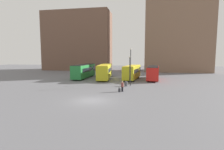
# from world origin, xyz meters

# --- Properties ---
(ground_plane) EXTENTS (160.00, 160.00, 0.00)m
(ground_plane) POSITION_xyz_m (0.00, 0.00, 0.00)
(ground_plane) COLOR slate
(building_block_left) EXTENTS (25.24, 10.14, 21.97)m
(building_block_left) POSITION_xyz_m (-19.08, 45.30, 10.99)
(building_block_left) COLOR brown
(building_block_left) RESTS_ON ground_plane
(building_block_right) EXTENTS (21.37, 12.85, 32.11)m
(building_block_right) POSITION_xyz_m (17.14, 45.30, 16.06)
(building_block_right) COLOR #7F604C
(building_block_right) RESTS_ON ground_plane
(bus_0) EXTENTS (2.50, 11.13, 3.32)m
(bus_0) POSITION_xyz_m (-8.22, 21.02, 1.80)
(bus_0) COLOR #237A38
(bus_0) RESTS_ON ground_plane
(bus_1) EXTENTS (3.85, 12.30, 3.36)m
(bus_1) POSITION_xyz_m (-2.90, 20.52, 1.83)
(bus_1) COLOR gold
(bus_1) RESTS_ON ground_plane
(bus_2) EXTENTS (3.68, 9.63, 3.19)m
(bus_2) POSITION_xyz_m (3.49, 20.50, 1.73)
(bus_2) COLOR gold
(bus_2) RESTS_ON ground_plane
(bus_3) EXTENTS (3.20, 10.12, 3.04)m
(bus_3) POSITION_xyz_m (8.22, 20.82, 1.65)
(bus_3) COLOR red
(bus_3) RESTS_ON ground_plane
(traveler) EXTENTS (0.52, 0.52, 1.57)m
(traveler) POSITION_xyz_m (2.98, 6.05, 0.93)
(traveler) COLOR black
(traveler) RESTS_ON ground_plane
(suitcase) EXTENTS (0.33, 0.38, 0.71)m
(suitcase) POSITION_xyz_m (2.59, 5.71, 0.25)
(suitcase) COLOR black
(suitcase) RESTS_ON ground_plane
(lamp_post_0) EXTENTS (0.28, 0.28, 5.31)m
(lamp_post_0) POSITION_xyz_m (3.42, 14.17, 3.15)
(lamp_post_0) COLOR black
(lamp_post_0) RESTS_ON ground_plane
(lamp_post_1) EXTENTS (0.28, 0.28, 6.70)m
(lamp_post_1) POSITION_xyz_m (3.78, 11.64, 3.87)
(lamp_post_1) COLOR black
(lamp_post_1) RESTS_ON ground_plane
(trash_bin) EXTENTS (0.52, 0.52, 0.85)m
(trash_bin) POSITION_xyz_m (3.06, 10.88, 0.42)
(trash_bin) COLOR #47474C
(trash_bin) RESTS_ON ground_plane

